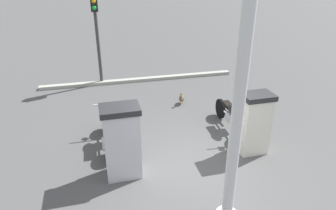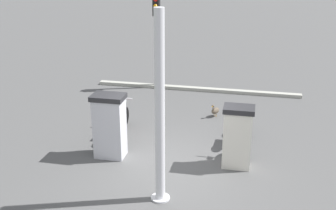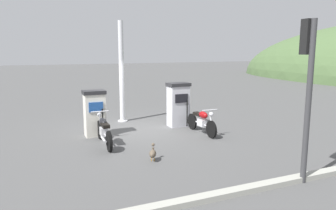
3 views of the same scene
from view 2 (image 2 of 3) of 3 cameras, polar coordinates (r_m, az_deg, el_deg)
The scene contains 9 objects.
ground_plane at distance 10.42m, azimuth 0.41°, elevation -7.92°, with size 120.00×120.00×0.00m, color #4C4C4C.
fuel_pump_near at distance 10.09m, azimuth 9.45°, elevation -4.25°, with size 0.60×0.74×1.53m.
fuel_pump_far at distance 10.53m, azimuth -7.97°, elevation -2.79°, with size 0.64×0.83×1.65m.
motorcycle_near_pump at distance 11.25m, azimuth 9.50°, elevation -3.51°, with size 2.05×0.56×0.93m.
motorcycle_far_pump at distance 11.92m, azimuth -6.84°, elevation -1.95°, with size 1.89×0.56×0.93m.
wandering_duck at distance 13.24m, azimuth 6.45°, elevation -0.74°, with size 0.42×0.32×0.44m.
roadside_traffic_light at distance 15.48m, azimuth -1.51°, elevation 10.77°, with size 0.39×0.26×3.46m.
canopy_support_pole at distance 8.18m, azimuth -1.13°, elevation -1.31°, with size 0.40×0.40×3.98m.
road_edge_kerb at distance 15.74m, azimuth 3.88°, elevation 2.20°, with size 0.62×7.63×0.12m.
Camera 2 is at (-9.07, -1.49, 4.91)m, focal length 44.72 mm.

